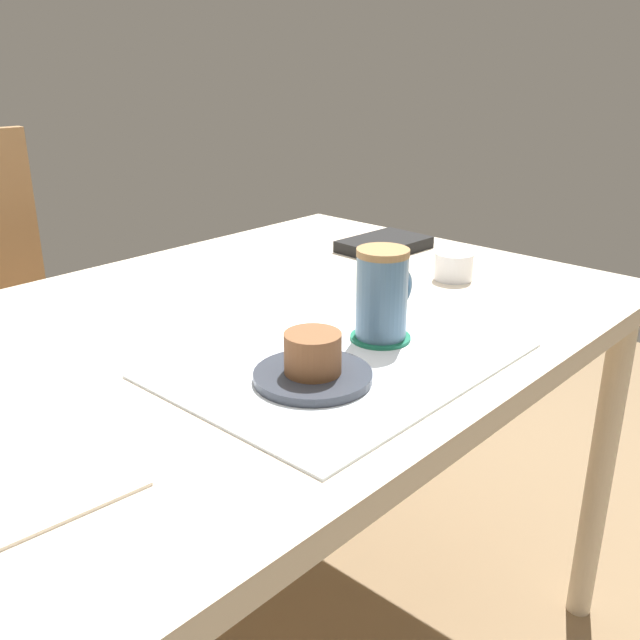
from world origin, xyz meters
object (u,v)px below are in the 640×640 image
Objects in this scene: dining_table at (243,364)px; small_book at (384,244)px; pastry at (313,353)px; coffee_mug at (383,293)px; pastry_plate at (313,376)px; sugar_bowl at (454,266)px.

small_book is at bearing 11.10° from dining_table.
pastry is 0.40× the size of small_book.
coffee_mug is 0.50m from small_book.
dining_table is at bearing 70.49° from pastry_plate.
coffee_mug reaches higher than dining_table.
dining_table is 18.58× the size of sugar_bowl.
small_book is at bearing 37.23° from coffee_mug.
pastry reaches higher than pastry_plate.
coffee_mug is at bearing -165.35° from sugar_bowl.
pastry is at bearing -167.82° from sugar_bowl.
pastry is at bearing 0.00° from pastry_plate.
pastry is at bearing -109.51° from dining_table.
pastry_plate reaches higher than dining_table.
pastry_plate is at bearing -147.18° from small_book.
pastry_plate is 0.03m from pastry.
coffee_mug is 1.86× the size of sugar_bowl.
pastry_plate is at bearing -109.51° from dining_table.
coffee_mug is (0.09, -0.21, 0.15)m from dining_table.
pastry is (0.00, 0.00, 0.03)m from pastry_plate.
sugar_bowl is (0.49, 0.11, 0.02)m from pastry_plate.
pastry is at bearing -172.68° from coffee_mug.
sugar_bowl is at bearing -16.61° from dining_table.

